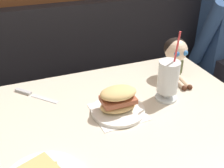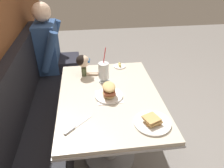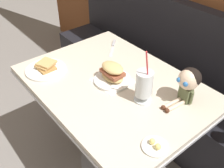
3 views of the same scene
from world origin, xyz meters
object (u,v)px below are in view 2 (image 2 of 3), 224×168
Objects in this scene: butter_saucer at (120,66)px; seated_doll at (83,62)px; diner_patron at (51,47)px; toast_plate at (152,122)px; milkshake_glass at (104,72)px; butter_knife at (73,128)px; sandwich_plate at (109,92)px.

butter_saucer is 0.54× the size of seated_doll.
diner_patron reaches higher than seated_doll.
seated_doll is (-0.12, 0.35, 0.12)m from butter_saucer.
milkshake_glass is (0.58, 0.27, 0.08)m from toast_plate.
milkshake_glass is 0.33m from butter_saucer.
milkshake_glass reaches higher than butter_saucer.
toast_plate is at bearing -174.26° from butter_saucer.
butter_saucer is (0.26, -0.18, -0.09)m from milkshake_glass.
butter_knife is 1.46m from diner_patron.
milkshake_glass is 0.39× the size of diner_patron.
butter_knife is at bearing -168.12° from diner_patron.
toast_plate is at bearing -155.25° from milkshake_glass.
sandwich_plate is 1.19× the size of butter_knife.
butter_saucer is at bearing -28.06° from butter_knife.
milkshake_glass is at bearing 145.07° from butter_saucer.
butter_saucer is at bearing -34.93° from milkshake_glass.
sandwich_plate is 0.43m from seated_doll.
butter_knife is (0.02, 0.52, -0.01)m from toast_plate.
butter_knife is at bearing 155.51° from milkshake_glass.
milkshake_glass is 1.04m from diner_patron.
sandwich_plate is (0.34, 0.25, 0.03)m from toast_plate.
toast_plate is 0.79× the size of milkshake_glass.
butter_saucer is 0.93m from butter_knife.
seated_doll is 0.83m from diner_patron.
diner_patron is (1.45, 0.82, -0.01)m from toast_plate.
butter_saucer is 0.39m from seated_doll.
butter_knife is 0.72m from seated_doll.
milkshake_glass is at bearing 24.75° from toast_plate.
seated_doll is (0.38, 0.19, 0.08)m from sandwich_plate.
milkshake_glass is 2.63× the size of butter_saucer.
seated_doll is at bearing 108.60° from butter_saucer.
butter_saucer is 0.65× the size of butter_knife.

